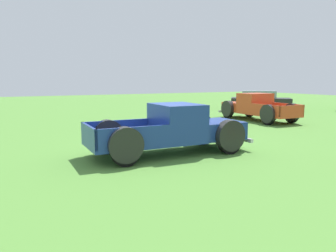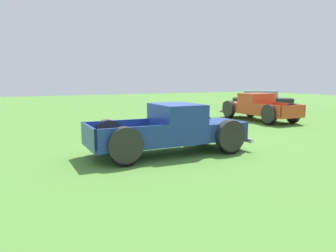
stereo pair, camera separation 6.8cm
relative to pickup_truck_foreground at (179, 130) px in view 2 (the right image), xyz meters
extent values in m
plane|color=#548C38|center=(-0.66, -0.13, -0.76)|extent=(80.00, 80.00, 0.00)
cube|color=navy|center=(0.05, 1.39, -0.08)|extent=(1.64, 1.62, 0.57)
cube|color=silver|center=(0.08, 2.19, -0.08)|extent=(1.42, 0.12, 0.48)
sphere|color=silver|center=(-0.55, 2.19, -0.05)|extent=(0.21, 0.21, 0.21)
sphere|color=silver|center=(0.71, 2.15, -0.05)|extent=(0.21, 0.21, 0.21)
cube|color=navy|center=(0.00, -0.06, 0.23)|extent=(1.79, 1.42, 1.20)
cube|color=#8C9EA8|center=(0.02, 0.57, 0.50)|extent=(1.50, 0.10, 0.53)
cube|color=navy|center=(-0.07, -1.83, -0.31)|extent=(1.82, 2.25, 0.10)
cube|color=navy|center=(-0.90, -1.80, 0.03)|extent=(0.16, 2.19, 0.57)
cube|color=navy|center=(0.76, -1.86, 0.03)|extent=(0.16, 2.19, 0.57)
cube|color=navy|center=(-0.11, -2.88, 0.03)|extent=(1.74, 0.15, 0.57)
cylinder|color=black|center=(-0.82, 1.42, -0.36)|extent=(0.26, 0.80, 0.79)
cylinder|color=#B7B7BC|center=(-0.83, 1.42, -0.36)|extent=(0.26, 0.33, 0.32)
cylinder|color=black|center=(-0.82, 1.42, -0.16)|extent=(0.33, 1.01, 1.00)
cylinder|color=black|center=(0.92, 1.36, -0.36)|extent=(0.26, 0.80, 0.79)
cylinder|color=#B7B7BC|center=(0.93, 1.36, -0.36)|extent=(0.26, 0.33, 0.32)
cylinder|color=black|center=(0.92, 1.36, -0.16)|extent=(0.33, 1.01, 1.00)
cylinder|color=black|center=(-0.95, -2.06, -0.36)|extent=(0.26, 0.80, 0.79)
cylinder|color=#B7B7BC|center=(-0.96, -2.06, -0.36)|extent=(0.26, 0.33, 0.32)
cylinder|color=black|center=(-0.95, -2.06, -0.16)|extent=(0.33, 1.01, 1.00)
cylinder|color=black|center=(0.80, -2.12, -0.36)|extent=(0.26, 0.80, 0.79)
cylinder|color=#B7B7BC|center=(0.81, -2.12, -0.36)|extent=(0.26, 0.33, 0.32)
cylinder|color=black|center=(0.80, -2.12, -0.16)|extent=(0.33, 1.01, 1.00)
cube|color=silver|center=(0.08, 2.23, -0.40)|extent=(1.90, 0.17, 0.12)
cube|color=#D14723|center=(-6.86, 8.30, -0.09)|extent=(1.56, 1.58, 0.56)
cube|color=silver|center=(-7.64, 8.31, -0.09)|extent=(0.09, 1.40, 0.47)
sphere|color=silver|center=(-7.64, 7.69, -0.06)|extent=(0.20, 0.20, 0.20)
sphere|color=silver|center=(-7.61, 8.93, -0.06)|extent=(0.20, 0.20, 0.20)
cube|color=#D14723|center=(-5.43, 8.28, 0.22)|extent=(1.36, 1.73, 1.17)
cube|color=#8C9EA8|center=(-6.05, 8.29, 0.47)|extent=(0.07, 1.47, 0.52)
cube|color=#D14723|center=(-3.70, 8.24, -0.32)|extent=(2.17, 1.74, 0.10)
cube|color=#D14723|center=(-3.71, 7.43, 0.01)|extent=(2.14, 0.12, 0.56)
cube|color=#D14723|center=(-3.68, 9.06, 0.01)|extent=(2.14, 0.12, 0.56)
cube|color=#D14723|center=(-2.67, 8.23, 0.01)|extent=(0.11, 1.71, 0.56)
cylinder|color=black|center=(-6.87, 7.44, -0.37)|extent=(0.78, 0.24, 0.78)
cylinder|color=#B7B7BC|center=(-6.87, 7.43, -0.37)|extent=(0.31, 0.25, 0.31)
cylinder|color=black|center=(-6.87, 7.44, -0.18)|extent=(0.98, 0.30, 0.98)
cylinder|color=black|center=(-6.84, 9.16, -0.37)|extent=(0.78, 0.24, 0.78)
cylinder|color=#B7B7BC|center=(-6.84, 9.17, -0.37)|extent=(0.31, 0.25, 0.31)
cylinder|color=black|center=(-6.84, 9.16, -0.18)|extent=(0.98, 0.30, 0.98)
cylinder|color=black|center=(-3.46, 7.38, -0.37)|extent=(0.78, 0.24, 0.78)
cylinder|color=#B7B7BC|center=(-3.46, 7.37, -0.37)|extent=(0.31, 0.25, 0.31)
cylinder|color=black|center=(-3.46, 7.38, -0.18)|extent=(0.98, 0.30, 0.98)
cylinder|color=black|center=(-3.43, 9.10, -0.37)|extent=(0.78, 0.24, 0.78)
cylinder|color=#B7B7BC|center=(-3.43, 9.11, -0.37)|extent=(0.31, 0.25, 0.31)
cylinder|color=black|center=(-3.43, 9.10, -0.18)|extent=(0.98, 0.30, 0.98)
cube|color=silver|center=(-7.69, 8.32, -0.41)|extent=(0.14, 1.86, 0.12)
cube|color=black|center=(-10.04, 13.14, -0.13)|extent=(4.27, 4.58, 0.61)
cube|color=#7F939E|center=(-10.14, 13.02, 0.45)|extent=(2.78, 2.89, 0.56)
cylinder|color=black|center=(-9.68, 14.82, -0.44)|extent=(0.57, 0.63, 0.65)
cylinder|color=black|center=(-8.44, 13.78, -0.44)|extent=(0.57, 0.63, 0.65)
cylinder|color=black|center=(-11.64, 12.51, -0.44)|extent=(0.57, 0.63, 0.65)
cylinder|color=black|center=(-10.40, 11.46, -0.44)|extent=(0.57, 0.63, 0.65)
camera|label=1|loc=(9.04, -5.21, 1.61)|focal=35.01mm
camera|label=2|loc=(9.07, -5.15, 1.61)|focal=35.01mm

